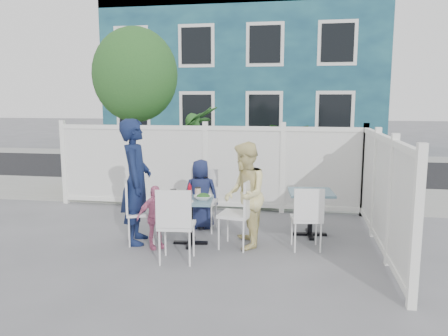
% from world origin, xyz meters
% --- Properties ---
extents(ground, '(80.00, 80.00, 0.00)m').
position_xyz_m(ground, '(0.00, 0.00, 0.00)').
color(ground, slate).
extents(near_sidewalk, '(24.00, 2.60, 0.01)m').
position_xyz_m(near_sidewalk, '(0.00, 3.80, 0.01)').
color(near_sidewalk, gray).
rests_on(near_sidewalk, ground).
extents(street, '(24.00, 5.00, 0.01)m').
position_xyz_m(street, '(0.00, 7.50, 0.00)').
color(street, black).
rests_on(street, ground).
extents(far_sidewalk, '(24.00, 1.60, 0.01)m').
position_xyz_m(far_sidewalk, '(0.00, 10.60, 0.01)').
color(far_sidewalk, gray).
rests_on(far_sidewalk, ground).
extents(building, '(11.00, 6.00, 6.00)m').
position_xyz_m(building, '(-0.50, 14.00, 3.00)').
color(building, '#14384F').
rests_on(building, ground).
extents(fence_back, '(5.86, 0.08, 1.60)m').
position_xyz_m(fence_back, '(0.10, 2.40, 0.78)').
color(fence_back, white).
rests_on(fence_back, ground).
extents(fence_right, '(0.08, 3.66, 1.60)m').
position_xyz_m(fence_right, '(3.00, 0.60, 0.78)').
color(fence_right, white).
rests_on(fence_right, ground).
extents(tree, '(1.80, 1.62, 3.59)m').
position_xyz_m(tree, '(-1.60, 3.30, 2.59)').
color(tree, '#382316').
rests_on(tree, ground).
extents(utility_cabinet, '(0.67, 0.49, 1.22)m').
position_xyz_m(utility_cabinet, '(-2.84, 4.00, 0.61)').
color(utility_cabinet, gold).
rests_on(utility_cabinet, ground).
extents(potted_shrub_a, '(1.15, 1.15, 1.95)m').
position_xyz_m(potted_shrub_a, '(-0.22, 3.10, 0.98)').
color(potted_shrub_a, '#204D1F').
rests_on(potted_shrub_a, ground).
extents(potted_shrub_b, '(1.69, 1.54, 1.63)m').
position_xyz_m(potted_shrub_b, '(1.33, 3.00, 0.82)').
color(potted_shrub_b, '#204D1F').
rests_on(potted_shrub_b, ground).
extents(main_table, '(0.70, 0.70, 0.67)m').
position_xyz_m(main_table, '(0.32, 0.36, 0.52)').
color(main_table, '#41627B').
rests_on(main_table, ground).
extents(spare_table, '(0.72, 0.72, 0.70)m').
position_xyz_m(spare_table, '(2.04, 1.07, 0.54)').
color(spare_table, '#41627B').
rests_on(spare_table, ground).
extents(chair_left, '(0.54, 0.55, 0.93)m').
position_xyz_m(chair_left, '(-0.50, 0.27, 0.54)').
color(chair_left, white).
rests_on(chair_left, ground).
extents(chair_right, '(0.50, 0.51, 0.98)m').
position_xyz_m(chair_right, '(1.06, 0.32, 0.57)').
color(chair_right, white).
rests_on(chair_right, ground).
extents(chair_back, '(0.45, 0.43, 0.97)m').
position_xyz_m(chair_back, '(0.34, 1.14, 0.57)').
color(chair_back, white).
rests_on(chair_back, ground).
extents(chair_near, '(0.49, 0.47, 0.98)m').
position_xyz_m(chair_near, '(0.32, -0.41, 0.57)').
color(chair_near, white).
rests_on(chair_near, ground).
extents(chair_spare, '(0.46, 0.45, 0.90)m').
position_xyz_m(chair_spare, '(1.98, 0.36, 0.52)').
color(chair_spare, white).
rests_on(chair_spare, ground).
extents(man, '(0.57, 0.74, 1.82)m').
position_xyz_m(man, '(-0.48, 0.32, 0.91)').
color(man, '#121D41').
rests_on(man, ground).
extents(woman, '(0.70, 0.83, 1.51)m').
position_xyz_m(woman, '(1.10, 0.39, 0.75)').
color(woman, '#F2D64C').
rests_on(woman, ground).
extents(boy, '(0.61, 0.46, 1.14)m').
position_xyz_m(boy, '(0.29, 1.16, 0.57)').
color(boy, '#1A2249').
rests_on(boy, ground).
extents(toddler, '(0.55, 0.50, 0.90)m').
position_xyz_m(toddler, '(-0.14, 0.11, 0.45)').
color(toddler, pink).
rests_on(toddler, ground).
extents(plate_main, '(0.24, 0.24, 0.02)m').
position_xyz_m(plate_main, '(0.28, 0.18, 0.68)').
color(plate_main, white).
rests_on(plate_main, main_table).
extents(plate_side, '(0.21, 0.21, 0.01)m').
position_xyz_m(plate_side, '(0.14, 0.45, 0.68)').
color(plate_side, white).
rests_on(plate_side, main_table).
extents(salad_bowl, '(0.26, 0.26, 0.06)m').
position_xyz_m(salad_bowl, '(0.51, 0.36, 0.70)').
color(salad_bowl, white).
rests_on(salad_bowl, main_table).
extents(coffee_cup_a, '(0.09, 0.09, 0.13)m').
position_xyz_m(coffee_cup_a, '(0.08, 0.33, 0.73)').
color(coffee_cup_a, beige).
rests_on(coffee_cup_a, main_table).
extents(coffee_cup_b, '(0.09, 0.09, 0.13)m').
position_xyz_m(coffee_cup_b, '(0.38, 0.55, 0.73)').
color(coffee_cup_b, beige).
rests_on(coffee_cup_b, main_table).
extents(ketchup_bottle, '(0.06, 0.06, 0.18)m').
position_xyz_m(ketchup_bottle, '(0.29, 0.43, 0.76)').
color(ketchup_bottle, '#AD0718').
rests_on(ketchup_bottle, main_table).
extents(salt_shaker, '(0.03, 0.03, 0.07)m').
position_xyz_m(salt_shaker, '(0.24, 0.60, 0.71)').
color(salt_shaker, white).
rests_on(salt_shaker, main_table).
extents(pepper_shaker, '(0.03, 0.03, 0.07)m').
position_xyz_m(pepper_shaker, '(0.26, 0.59, 0.70)').
color(pepper_shaker, black).
rests_on(pepper_shaker, main_table).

